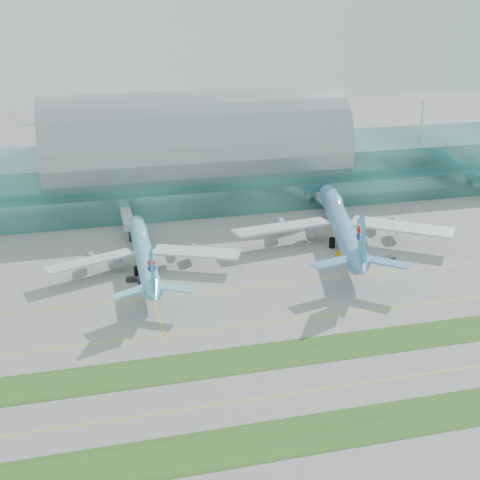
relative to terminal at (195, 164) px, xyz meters
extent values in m
plane|color=gray|center=(-0.01, -128.79, -14.23)|extent=(700.00, 700.00, 0.00)
cube|color=#3D7A75|center=(-0.01, 1.21, -4.23)|extent=(340.00, 42.00, 20.00)
cube|color=#3D7A75|center=(-0.01, -22.79, -9.23)|extent=(340.00, 8.00, 10.00)
ellipsoid|color=#9EA5A8|center=(-0.01, 1.21, 5.77)|extent=(340.00, 46.20, 16.17)
cylinder|color=white|center=(-0.01, 1.21, 13.77)|extent=(0.80, 0.80, 16.00)
cube|color=#B2B7B7|center=(-31.01, -33.79, -8.73)|extent=(3.50, 22.00, 3.00)
cylinder|color=black|center=(-31.01, -43.79, -12.23)|extent=(1.00, 1.00, 4.00)
cube|color=#B2B7B7|center=(43.99, -33.79, -8.73)|extent=(3.50, 22.00, 3.00)
cylinder|color=black|center=(43.99, -43.79, -12.23)|extent=(1.00, 1.00, 4.00)
cube|color=#2D591E|center=(-0.01, -156.79, -14.19)|extent=(420.00, 12.00, 0.08)
cube|color=#2D591E|center=(-0.01, -126.79, -14.19)|extent=(420.00, 12.00, 0.08)
cube|color=yellow|center=(-0.01, -142.79, -14.22)|extent=(420.00, 0.35, 0.01)
cube|color=yellow|center=(-0.01, -110.79, -14.22)|extent=(420.00, 0.35, 0.01)
cube|color=yellow|center=(-0.01, -88.79, -14.22)|extent=(420.00, 0.35, 0.01)
cylinder|color=#67C5E3|center=(-29.06, -68.53, -8.77)|extent=(7.04, 55.63, 5.55)
ellipsoid|color=#67C5E3|center=(-28.64, -52.99, -7.24)|extent=(5.73, 17.01, 3.95)
cone|color=#67C5E3|center=(-28.26, -38.64, -8.77)|extent=(5.67, 4.62, 5.55)
cone|color=#67C5E3|center=(-29.91, -99.85, -7.69)|extent=(5.49, 8.20, 5.27)
cube|color=white|center=(-45.22, -69.89, -9.12)|extent=(27.52, 15.70, 1.09)
cylinder|color=#9A9BA2|center=(-41.06, -65.16, -11.00)|extent=(3.18, 5.00, 3.04)
cube|color=white|center=(-13.00, -70.75, -9.12)|extent=(27.31, 16.91, 1.09)
cylinder|color=#9A9BA2|center=(-16.90, -65.81, -11.00)|extent=(3.18, 5.00, 3.04)
cube|color=#2D9EC9|center=(-29.86, -98.06, -2.05)|extent=(0.85, 11.78, 12.91)
cylinder|color=white|center=(-29.83, -97.17, -0.71)|extent=(0.92, 4.32, 4.30)
cylinder|color=black|center=(-28.49, -47.45, -12.88)|extent=(1.61, 1.61, 2.69)
cylinder|color=black|center=(-31.84, -72.04, -12.88)|extent=(1.61, 1.61, 2.69)
cylinder|color=black|center=(-26.47, -72.18, -12.88)|extent=(1.61, 1.61, 2.69)
cylinder|color=#5F96D2|center=(38.11, -61.90, -7.42)|extent=(23.46, 68.80, 6.92)
ellipsoid|color=#5F96D2|center=(42.80, -43.10, -5.52)|extent=(11.47, 22.00, 4.93)
cone|color=#5F96D2|center=(47.14, -25.74, -7.42)|extent=(8.06, 7.09, 6.92)
cone|color=#5F96D2|center=(28.66, -99.79, -6.08)|extent=(8.81, 11.33, 6.57)
cube|color=white|center=(18.09, -59.20, -7.87)|extent=(34.32, 12.97, 1.36)
cylinder|color=#95989D|center=(24.42, -54.57, -10.21)|extent=(5.17, 6.87, 3.79)
cube|color=white|center=(57.06, -68.92, -7.87)|extent=(32.02, 26.48, 1.36)
cylinder|color=#95989D|center=(53.65, -61.86, -10.21)|extent=(5.17, 6.87, 3.79)
cube|color=#319FDA|center=(29.20, -97.62, 0.95)|extent=(4.20, 14.39, 16.09)
cylinder|color=white|center=(29.47, -96.54, 2.62)|extent=(2.27, 5.44, 5.36)
cylinder|color=black|center=(44.48, -36.39, -12.55)|extent=(2.01, 2.01, 3.35)
cylinder|color=black|center=(33.79, -65.42, -12.55)|extent=(2.01, 2.01, 3.35)
cylinder|color=black|center=(40.28, -67.04, -12.55)|extent=(2.01, 2.01, 3.35)
cube|color=black|center=(-33.77, -76.37, -13.55)|extent=(3.42, 2.11, 1.35)
cube|color=black|center=(-30.19, -78.47, -13.34)|extent=(3.93, 2.42, 1.78)
cube|color=orange|center=(33.85, -73.05, -13.49)|extent=(3.76, 2.26, 1.48)
cube|color=black|center=(46.57, -81.23, -13.45)|extent=(4.61, 3.02, 1.55)
camera|label=1|loc=(-46.68, -258.57, 69.15)|focal=50.00mm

